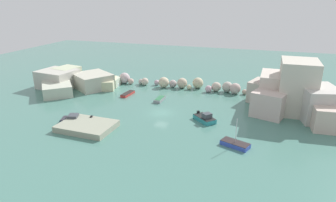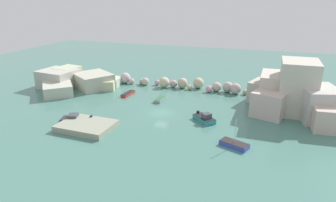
% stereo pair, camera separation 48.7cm
% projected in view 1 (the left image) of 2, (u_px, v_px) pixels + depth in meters
% --- Properties ---
extents(cove_water, '(160.00, 160.00, 0.00)m').
position_uv_depth(cove_water, '(161.00, 113.00, 58.13)').
color(cove_water, '#4A7E71').
rests_on(cove_water, ground).
extents(cliff_headland_left, '(19.32, 18.11, 4.40)m').
position_uv_depth(cliff_headland_left, '(76.00, 81.00, 73.55)').
color(cliff_headland_left, '#C0B1B2').
rests_on(cliff_headland_left, ground).
extents(cliff_headland_right, '(21.22, 19.61, 10.20)m').
position_uv_depth(cliff_headland_right, '(293.00, 95.00, 58.16)').
color(cliff_headland_right, beige).
rests_on(cliff_headland_right, ground).
extents(rock_breakwater, '(37.11, 4.70, 2.78)m').
position_uv_depth(rock_breakwater, '(185.00, 84.00, 72.94)').
color(rock_breakwater, '#C0ABAE').
rests_on(rock_breakwater, ground).
extents(stone_dock, '(9.40, 6.83, 1.03)m').
position_uv_depth(stone_dock, '(87.00, 126.00, 50.91)').
color(stone_dock, '#999D87').
rests_on(stone_dock, ground).
extents(moored_boat_0, '(2.77, 4.36, 1.66)m').
position_uv_depth(moored_boat_0, '(111.00, 85.00, 73.90)').
color(moored_boat_0, white).
rests_on(moored_boat_0, cove_water).
extents(moored_boat_1, '(4.69, 4.57, 1.76)m').
position_uv_depth(moored_boat_1, '(205.00, 118.00, 54.01)').
color(moored_boat_1, teal).
rests_on(moored_boat_1, cove_water).
extents(moored_boat_2, '(6.00, 3.93, 1.50)m').
position_uv_depth(moored_boat_2, '(77.00, 120.00, 53.55)').
color(moored_boat_2, navy).
rests_on(moored_boat_2, cove_water).
extents(moored_boat_3, '(4.67, 3.29, 4.51)m').
position_uv_depth(moored_boat_3, '(235.00, 144.00, 45.09)').
color(moored_boat_3, '#3651BE').
rests_on(moored_boat_3, cove_water).
extents(moored_boat_4, '(1.46, 3.98, 0.69)m').
position_uv_depth(moored_boat_4, '(160.00, 99.00, 64.68)').
color(moored_boat_4, gray).
rests_on(moored_boat_4, cove_water).
extents(moored_boat_5, '(1.72, 4.48, 0.60)m').
position_uv_depth(moored_boat_5, '(128.00, 94.00, 68.39)').
color(moored_boat_5, '#C63732').
rests_on(moored_boat_5, cove_water).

